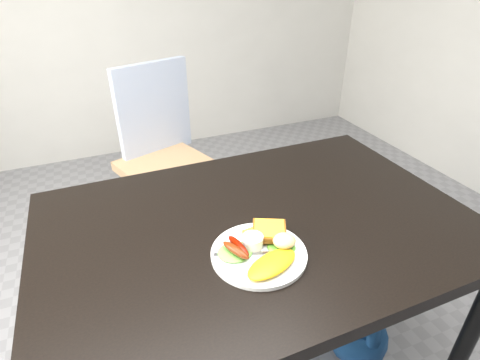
{
  "coord_description": "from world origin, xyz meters",
  "views": [
    {
      "loc": [
        -0.38,
        -0.76,
        1.38
      ],
      "look_at": [
        -0.06,
        -0.01,
        0.9
      ],
      "focal_mm": 28.0,
      "sensor_mm": 36.0,
      "label": 1
    }
  ],
  "objects_px": {
    "dining_chair": "(167,167)",
    "person": "(279,156)",
    "plate": "(259,254)",
    "dining_table": "(259,226)"
  },
  "relations": [
    {
      "from": "dining_chair",
      "to": "person",
      "type": "height_order",
      "value": "person"
    },
    {
      "from": "plate",
      "to": "person",
      "type": "bearing_deg",
      "value": 57.7
    },
    {
      "from": "plate",
      "to": "dining_table",
      "type": "bearing_deg",
      "value": 64.82
    },
    {
      "from": "dining_table",
      "to": "dining_chair",
      "type": "xyz_separation_m",
      "value": [
        -0.06,
        0.97,
        -0.28
      ]
    },
    {
      "from": "dining_chair",
      "to": "person",
      "type": "xyz_separation_m",
      "value": [
        0.39,
        -0.49,
        0.22
      ]
    },
    {
      "from": "person",
      "to": "plate",
      "type": "relative_size",
      "value": 5.63
    },
    {
      "from": "dining_chair",
      "to": "plate",
      "type": "relative_size",
      "value": 1.76
    },
    {
      "from": "dining_table",
      "to": "plate",
      "type": "distance_m",
      "value": 0.15
    },
    {
      "from": "person",
      "to": "plate",
      "type": "distance_m",
      "value": 0.73
    },
    {
      "from": "dining_table",
      "to": "person",
      "type": "bearing_deg",
      "value": 55.91
    }
  ]
}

